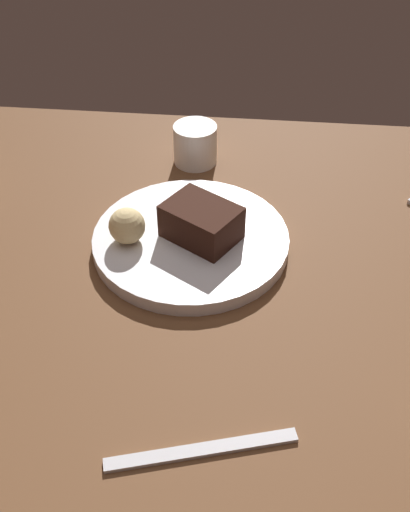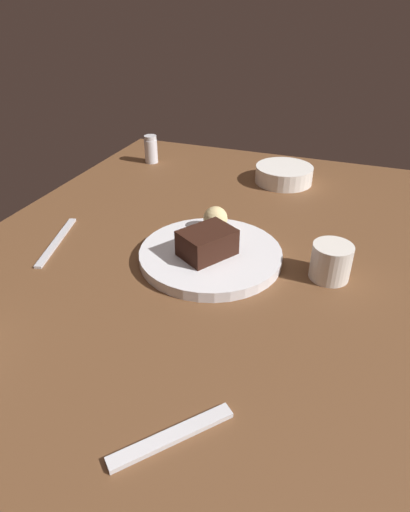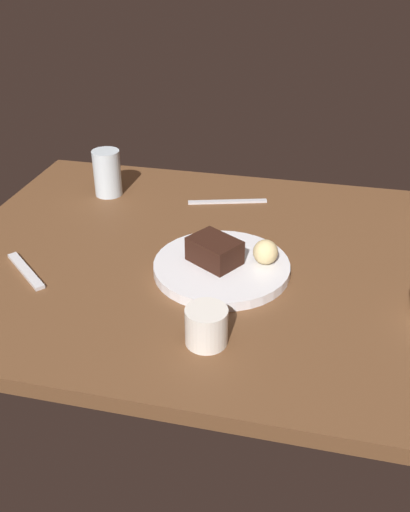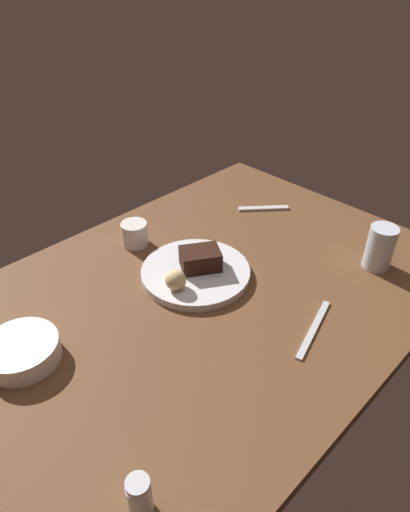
# 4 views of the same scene
# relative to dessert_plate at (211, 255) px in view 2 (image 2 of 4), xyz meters

# --- Properties ---
(dining_table) EXTENTS (1.20, 0.84, 0.03)m
(dining_table) POSITION_rel_dessert_plate_xyz_m (-0.03, -0.06, -0.02)
(dining_table) COLOR brown
(dining_table) RESTS_ON ground
(dessert_plate) EXTENTS (0.26, 0.26, 0.02)m
(dessert_plate) POSITION_rel_dessert_plate_xyz_m (0.00, 0.00, 0.00)
(dessert_plate) COLOR silver
(dessert_plate) RESTS_ON dining_table
(chocolate_cake_slice) EXTENTS (0.12, 0.11, 0.05)m
(chocolate_cake_slice) POSITION_rel_dessert_plate_xyz_m (0.01, -0.00, 0.03)
(chocolate_cake_slice) COLOR black
(chocolate_cake_slice) RESTS_ON dessert_plate
(bread_roll) EXTENTS (0.05, 0.05, 0.05)m
(bread_roll) POSITION_rel_dessert_plate_xyz_m (-0.08, -0.02, 0.03)
(bread_roll) COLOR #DBC184
(bread_roll) RESTS_ON dessert_plate
(salt_shaker) EXTENTS (0.04, 0.04, 0.08)m
(salt_shaker) POSITION_rel_dessert_plate_xyz_m (-0.44, -0.34, 0.03)
(salt_shaker) COLOR silver
(salt_shaker) RESTS_ON dining_table
(side_bowl) EXTENTS (0.15, 0.15, 0.04)m
(side_bowl) POSITION_rel_dessert_plate_xyz_m (-0.42, 0.05, 0.01)
(side_bowl) COLOR white
(side_bowl) RESTS_ON dining_table
(coffee_cup) EXTENTS (0.07, 0.07, 0.06)m
(coffee_cup) POSITION_rel_dessert_plate_xyz_m (-0.02, 0.21, 0.02)
(coffee_cup) COLOR silver
(coffee_cup) RESTS_ON dining_table
(dessert_spoon) EXTENTS (0.12, 0.11, 0.01)m
(dessert_spoon) POSITION_rel_dessert_plate_xyz_m (0.37, 0.09, -0.01)
(dessert_spoon) COLOR silver
(dessert_spoon) RESTS_ON dining_table
(butter_knife) EXTENTS (0.19, 0.07, 0.01)m
(butter_knife) POSITION_rel_dessert_plate_xyz_m (0.05, -0.31, -0.01)
(butter_knife) COLOR silver
(butter_knife) RESTS_ON dining_table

